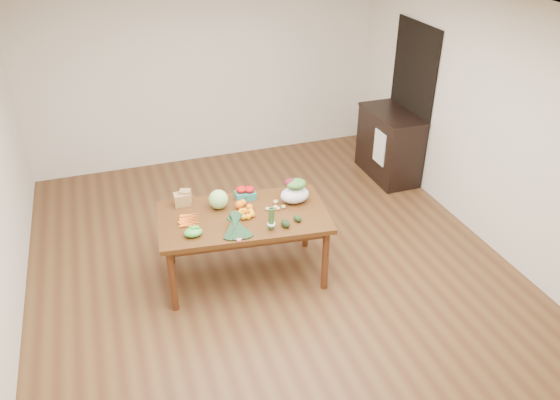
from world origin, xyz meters
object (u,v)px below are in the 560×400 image
object	(u,v)px
mandarin_cluster	(244,212)
asparagus_bundle	(271,219)
cabbage	(218,199)
cabinet	(389,145)
salad_bag	(295,192)
paper_bag	(182,198)
kale_bunch	(237,228)
dining_table	(245,246)

from	to	relation	value
mandarin_cluster	asparagus_bundle	bearing A→B (deg)	-60.59
cabbage	mandarin_cluster	bearing A→B (deg)	-50.39
cabinet	mandarin_cluster	size ratio (longest dim) A/B	5.67
asparagus_bundle	salad_bag	size ratio (longest dim) A/B	0.83
cabinet	paper_bag	distance (m)	3.27
kale_bunch	cabinet	bearing A→B (deg)	41.71
asparagus_bundle	cabinet	bearing A→B (deg)	45.60
dining_table	mandarin_cluster	xyz separation A→B (m)	(0.00, -0.03, 0.42)
kale_bunch	asparagus_bundle	xyz separation A→B (m)	(0.33, -0.02, 0.05)
dining_table	cabbage	bearing A→B (deg)	139.68
cabbage	asparagus_bundle	distance (m)	0.67
dining_table	cabinet	world-z (taller)	cabinet
cabbage	dining_table	bearing A→B (deg)	-47.04
paper_bag	asparagus_bundle	bearing A→B (deg)	-45.94
cabinet	salad_bag	xyz separation A→B (m)	(-1.94, -1.47, 0.40)
salad_bag	kale_bunch	bearing A→B (deg)	-151.19
mandarin_cluster	paper_bag	bearing A→B (deg)	141.62
paper_bag	salad_bag	xyz separation A→B (m)	(1.11, -0.32, 0.04)
asparagus_bundle	cabbage	bearing A→B (deg)	130.91
cabbage	cabinet	bearing A→B (deg)	26.08
salad_bag	mandarin_cluster	bearing A→B (deg)	-169.73
salad_bag	dining_table	bearing A→B (deg)	-172.98
cabinet	salad_bag	distance (m)	2.47
cabinet	mandarin_cluster	xyz separation A→B (m)	(-2.51, -1.57, 0.33)
cabinet	cabbage	distance (m)	3.04
cabbage	mandarin_cluster	distance (m)	0.32
cabbage	asparagus_bundle	size ratio (longest dim) A/B	0.79
cabbage	salad_bag	size ratio (longest dim) A/B	0.66
dining_table	kale_bunch	distance (m)	0.58
cabbage	salad_bag	bearing A→B (deg)	-10.35
cabinet	salad_bag	bearing A→B (deg)	-142.92
cabbage	kale_bunch	size ratio (longest dim) A/B	0.49
kale_bunch	salad_bag	size ratio (longest dim) A/B	1.33
kale_bunch	asparagus_bundle	world-z (taller)	asparagus_bundle
dining_table	asparagus_bundle	distance (m)	0.63
cabinet	mandarin_cluster	bearing A→B (deg)	-147.97
paper_bag	cabbage	world-z (taller)	cabbage
cabbage	paper_bag	bearing A→B (deg)	151.45
dining_table	mandarin_cluster	size ratio (longest dim) A/B	9.27
cabinet	cabbage	size ratio (longest dim) A/B	5.16
paper_bag	mandarin_cluster	size ratio (longest dim) A/B	1.20
salad_bag	cabbage	bearing A→B (deg)	169.65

